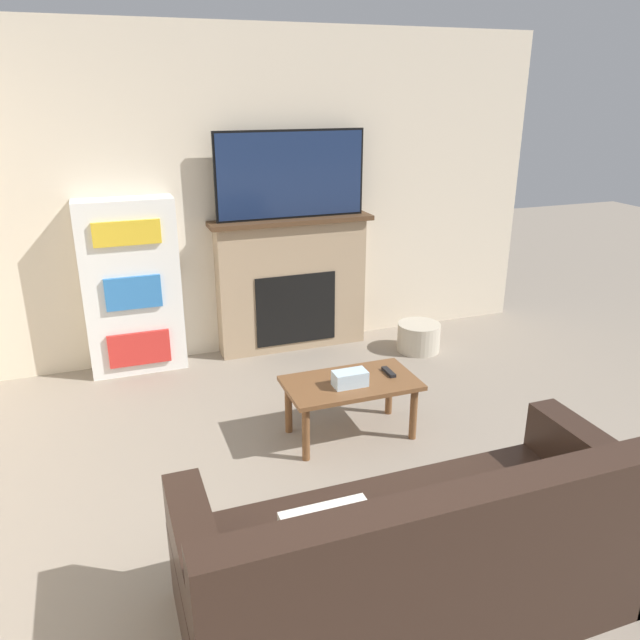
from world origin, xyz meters
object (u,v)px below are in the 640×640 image
(fireplace, at_px, (292,284))
(bookshelf, at_px, (132,288))
(couch, at_px, (422,560))
(storage_basket, at_px, (419,337))
(tv, at_px, (291,175))
(coffee_table, at_px, (351,389))

(fireplace, distance_m, bookshelf, 1.36)
(couch, height_order, storage_basket, couch)
(tv, distance_m, couch, 3.37)
(fireplace, relative_size, coffee_table, 1.62)
(tv, distance_m, bookshelf, 1.59)
(coffee_table, bearing_deg, bookshelf, 128.08)
(fireplace, relative_size, storage_basket, 3.74)
(storage_basket, bearing_deg, bookshelf, 169.33)
(couch, distance_m, bookshelf, 3.27)
(tv, relative_size, storage_basket, 3.38)
(coffee_table, relative_size, storage_basket, 2.31)
(couch, height_order, coffee_table, couch)
(couch, height_order, bookshelf, bookshelf)
(bookshelf, height_order, storage_basket, bookshelf)
(fireplace, height_order, coffee_table, fireplace)
(tv, bearing_deg, couch, -97.34)
(fireplace, bearing_deg, couch, -97.30)
(couch, xyz_separation_m, coffee_table, (0.29, 1.52, 0.06))
(fireplace, xyz_separation_m, tv, (-0.00, -0.02, 0.95))
(couch, distance_m, storage_basket, 3.02)
(coffee_table, distance_m, storage_basket, 1.62)
(couch, bearing_deg, coffee_table, 79.02)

